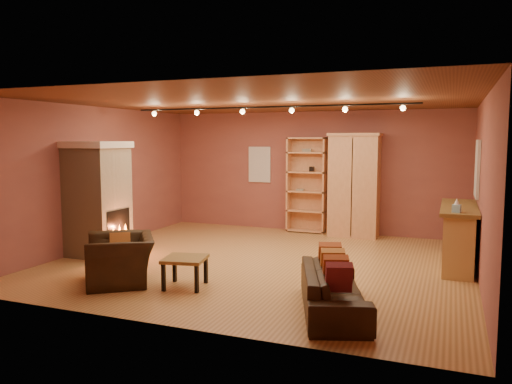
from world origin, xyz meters
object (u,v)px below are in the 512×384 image
at_px(fireplace, 98,199).
at_px(armoire, 354,185).
at_px(loveseat, 334,282).
at_px(armchair, 120,251).
at_px(bookcase, 307,184).
at_px(coffee_table, 185,262).
at_px(bar_counter, 458,235).

height_order(fireplace, armoire, armoire).
bearing_deg(armoire, loveseat, -82.25).
bearing_deg(fireplace, armchair, -42.40).
relative_size(fireplace, bookcase, 0.96).
height_order(bookcase, coffee_table, bookcase).
relative_size(fireplace, armoire, 0.92).
xyz_separation_m(bar_counter, coffee_table, (-3.72, -2.82, -0.15)).
height_order(bookcase, loveseat, bookcase).
relative_size(bookcase, coffee_table, 3.17).
height_order(armoire, bar_counter, armoire).
relative_size(bookcase, bar_counter, 1.02).
height_order(fireplace, coffee_table, fireplace).
bearing_deg(coffee_table, armchair, -171.58).
distance_m(bar_counter, loveseat, 3.39).
distance_m(loveseat, coffee_table, 2.27).
bearing_deg(armoire, coffee_table, -108.17).
bearing_deg(armchair, bookcase, 127.28).
relative_size(bookcase, loveseat, 1.13).
distance_m(bookcase, armoire, 1.14).
distance_m(armchair, coffee_table, 1.04).
xyz_separation_m(armoire, bar_counter, (2.15, -1.96, -0.63)).
xyz_separation_m(fireplace, armchair, (1.51, -1.37, -0.58)).
bearing_deg(armoire, bar_counter, -42.45).
relative_size(armchair, coffee_table, 1.87).
distance_m(fireplace, coffee_table, 2.89).
xyz_separation_m(fireplace, armoire, (4.09, 3.56, 0.09)).
bearing_deg(bar_counter, armchair, -147.91).
bearing_deg(loveseat, coffee_table, 65.39).
bearing_deg(bar_counter, loveseat, -115.57).
bearing_deg(bar_counter, armoire, 137.55).
xyz_separation_m(bookcase, coffee_table, (-0.45, -4.96, -0.74)).
xyz_separation_m(loveseat, armchair, (-3.27, 0.09, 0.10)).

